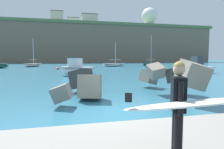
% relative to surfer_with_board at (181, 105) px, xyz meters
% --- Properties ---
extents(ground_plane, '(400.00, 400.00, 0.00)m').
position_rel_surfer_with_board_xyz_m(ground_plane, '(-0.34, 4.11, -1.28)').
color(ground_plane, '#2D6B84').
extents(breakwater_jetty, '(32.50, 7.79, 2.49)m').
position_rel_surfer_with_board_xyz_m(breakwater_jetty, '(-0.53, 6.54, -0.32)').
color(breakwater_jetty, gray).
rests_on(breakwater_jetty, ground).
extents(surfer_with_board, '(2.07, 1.50, 1.78)m').
position_rel_surfer_with_board_xyz_m(surfer_with_board, '(0.00, 0.00, 0.00)').
color(surfer_with_board, black).
rests_on(surfer_with_board, walkway_path).
extents(boat_near_left, '(4.32, 2.08, 7.91)m').
position_rel_surfer_with_board_xyz_m(boat_near_left, '(18.67, 42.77, -0.83)').
color(boat_near_left, '#1E6656').
rests_on(boat_near_left, ground).
extents(boat_near_centre, '(3.94, 5.83, 6.66)m').
position_rel_surfer_with_board_xyz_m(boat_near_centre, '(-10.30, 44.56, -0.84)').
color(boat_near_centre, beige).
rests_on(boat_near_centre, ground).
extents(boat_mid_left, '(4.45, 4.23, 2.17)m').
position_rel_surfer_with_board_xyz_m(boat_mid_left, '(-1.01, 18.58, -0.55)').
color(boat_mid_left, white).
rests_on(boat_mid_left, ground).
extents(boat_mid_centre, '(2.22, 6.17, 2.32)m').
position_rel_surfer_with_board_xyz_m(boat_mid_centre, '(16.48, 21.06, -0.57)').
color(boat_mid_centre, white).
rests_on(boat_mid_centre, ground).
extents(boat_far_left, '(6.35, 3.76, 5.72)m').
position_rel_surfer_with_board_xyz_m(boat_far_left, '(8.70, 41.50, -0.85)').
color(boat_far_left, white).
rests_on(boat_far_left, ground).
extents(mooring_buoy_inner, '(0.44, 0.44, 0.44)m').
position_rel_surfer_with_board_xyz_m(mooring_buoy_inner, '(-1.60, 38.49, -1.06)').
color(mooring_buoy_inner, silver).
rests_on(mooring_buoy_inner, ground).
extents(mooring_buoy_outer, '(0.44, 0.44, 0.44)m').
position_rel_surfer_with_board_xyz_m(mooring_buoy_outer, '(-3.84, 31.57, -1.06)').
color(mooring_buoy_outer, '#E54C1E').
rests_on(mooring_buoy_outer, ground).
extents(headland_bluff, '(107.94, 33.91, 17.58)m').
position_rel_surfer_with_board_xyz_m(headland_bluff, '(12.30, 93.71, 7.54)').
color(headland_bluff, '#756651').
rests_on(headland_bluff, ground).
extents(radar_dome, '(8.52, 8.52, 10.92)m').
position_rel_surfer_with_board_xyz_m(radar_dome, '(40.13, 91.71, 22.23)').
color(radar_dome, silver).
rests_on(radar_dome, headland_bluff).
extents(station_building_west, '(6.15, 6.90, 5.50)m').
position_rel_surfer_with_board_xyz_m(station_building_west, '(0.63, 100.98, 19.07)').
color(station_building_west, silver).
rests_on(station_building_west, headland_bluff).
extents(station_building_central, '(7.44, 5.22, 4.44)m').
position_rel_surfer_with_board_xyz_m(station_building_central, '(7.65, 85.40, 18.54)').
color(station_building_central, beige).
rests_on(station_building_central, headland_bluff).
extents(station_building_east, '(5.59, 4.40, 5.76)m').
position_rel_surfer_with_board_xyz_m(station_building_east, '(-6.83, 88.08, 19.20)').
color(station_building_east, beige).
rests_on(station_building_east, headland_bluff).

